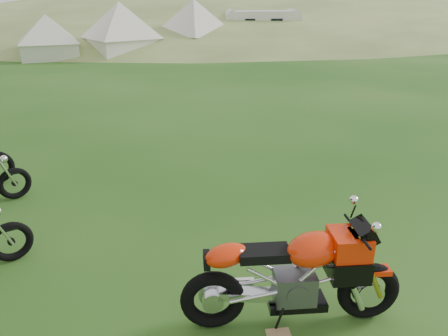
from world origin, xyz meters
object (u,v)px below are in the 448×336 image
tent_mid (121,30)px  tent_right (194,27)px  plywood_board (279,336)px  sport_motorcycle (293,269)px  tent_left (48,35)px  caravan (262,29)px

tent_mid → tent_right: tent_right is taller
plywood_board → sport_motorcycle: bearing=30.2°
plywood_board → tent_right: size_ratio=0.07×
tent_left → tent_mid: size_ratio=0.87×
plywood_board → tent_left: size_ratio=0.09×
tent_right → caravan: bearing=-22.0°
sport_motorcycle → plywood_board: sport_motorcycle is taller
tent_left → plywood_board: bearing=-86.1°
tent_left → caravan: 12.49m
sport_motorcycle → plywood_board: (-0.23, -0.13, -0.62)m
plywood_board → caravan: 25.16m
tent_mid → tent_right: (4.26, 0.01, 0.03)m
tent_right → caravan: size_ratio=0.68×
sport_motorcycle → tent_left: 21.84m
sport_motorcycle → caravan: bearing=81.1°
tent_right → caravan: tent_right is taller
sport_motorcycle → tent_right: tent_right is taller
tent_left → caravan: (12.47, -0.67, -0.07)m
sport_motorcycle → tent_left: (0.68, 21.82, 0.55)m
tent_right → tent_left: bearing=152.9°
sport_motorcycle → plywood_board: bearing=-126.9°
tent_mid → tent_right: size_ratio=0.98×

